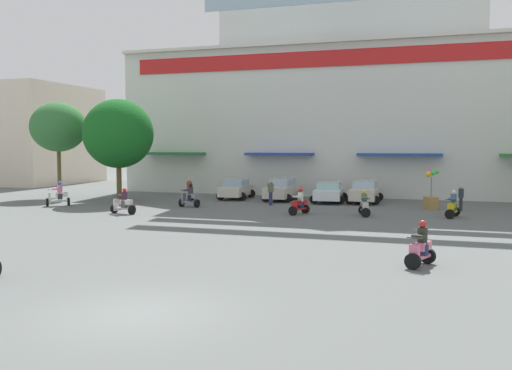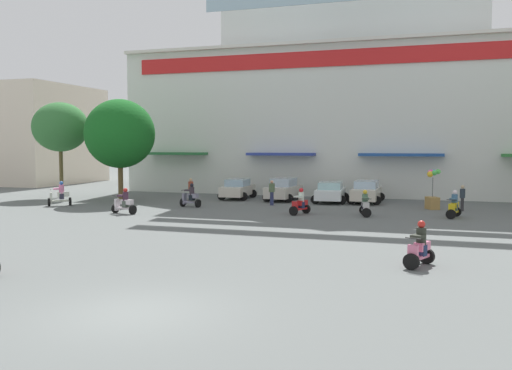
% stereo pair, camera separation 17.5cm
% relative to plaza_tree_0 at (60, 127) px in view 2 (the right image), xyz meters
% --- Properties ---
extents(ground_plane, '(128.00, 128.00, 0.00)m').
position_rel_plaza_tree_0_xyz_m(ground_plane, '(20.12, -10.68, -5.26)').
color(ground_plane, '#5B605E').
extents(colonial_building, '(36.30, 16.36, 23.23)m').
position_rel_plaza_tree_0_xyz_m(colonial_building, '(20.12, 12.27, 4.47)').
color(colonial_building, silver).
rests_on(colonial_building, ground).
extents(flank_building_left, '(11.76, 11.91, 9.92)m').
position_rel_plaza_tree_0_xyz_m(flank_building_left, '(-13.75, 12.58, -0.29)').
color(flank_building_left, beige).
rests_on(flank_building_left, ground).
extents(plaza_tree_0, '(4.29, 3.73, 7.11)m').
position_rel_plaza_tree_0_xyz_m(plaza_tree_0, '(0.00, 0.00, 0.00)').
color(plaza_tree_0, brown).
rests_on(plaza_tree_0, ground).
extents(plaza_tree_2, '(4.85, 4.78, 7.09)m').
position_rel_plaza_tree_0_xyz_m(plaza_tree_2, '(5.91, -1.31, -0.55)').
color(plaza_tree_2, brown).
rests_on(plaza_tree_2, ground).
extents(parked_car_0, '(2.33, 3.97, 1.45)m').
position_rel_plaza_tree_0_xyz_m(parked_car_0, '(13.03, 2.95, -4.52)').
color(parked_car_0, beige).
rests_on(parked_car_0, ground).
extents(parked_car_1, '(2.38, 4.08, 1.60)m').
position_rel_plaza_tree_0_xyz_m(parked_car_1, '(16.56, 2.76, -4.46)').
color(parked_car_1, beige).
rests_on(parked_car_1, ground).
extents(parked_car_2, '(2.55, 4.12, 1.40)m').
position_rel_plaza_tree_0_xyz_m(parked_car_2, '(19.94, 2.55, -4.54)').
color(parked_car_2, white).
rests_on(parked_car_2, ground).
extents(parked_car_3, '(2.28, 4.32, 1.50)m').
position_rel_plaza_tree_0_xyz_m(parked_car_3, '(22.30, 3.13, -4.49)').
color(parked_car_3, beige).
rests_on(parked_car_3, ground).
extents(scooter_rider_0, '(0.83, 1.47, 1.45)m').
position_rel_plaza_tree_0_xyz_m(scooter_rider_0, '(23.10, -4.10, -4.66)').
color(scooter_rider_0, black).
rests_on(scooter_rider_0, ground).
extents(scooter_rider_2, '(0.85, 1.49, 1.50)m').
position_rel_plaza_tree_0_xyz_m(scooter_rider_2, '(27.75, -3.36, -4.64)').
color(scooter_rider_2, black).
rests_on(scooter_rider_2, ground).
extents(scooter_rider_4, '(1.57, 0.83, 1.49)m').
position_rel_plaza_tree_0_xyz_m(scooter_rider_4, '(9.86, -7.32, -4.64)').
color(scooter_rider_4, black).
rests_on(scooter_rider_4, ground).
extents(scooter_rider_5, '(1.43, 1.33, 1.59)m').
position_rel_plaza_tree_0_xyz_m(scooter_rider_5, '(3.67, -4.97, -4.60)').
color(scooter_rider_5, black).
rests_on(scooter_rider_5, ground).
extents(scooter_rider_6, '(0.99, 1.50, 1.50)m').
position_rel_plaza_tree_0_xyz_m(scooter_rider_6, '(19.52, -4.51, -4.65)').
color(scooter_rider_6, black).
rests_on(scooter_rider_6, ground).
extents(scooter_rider_7, '(0.98, 1.41, 1.50)m').
position_rel_plaza_tree_0_xyz_m(scooter_rider_7, '(26.33, -16.44, -4.65)').
color(scooter_rider_7, black).
rests_on(scooter_rider_7, ground).
extents(scooter_rider_8, '(1.40, 0.78, 1.52)m').
position_rel_plaza_tree_0_xyz_m(scooter_rider_8, '(12.03, -3.03, -4.62)').
color(scooter_rider_8, black).
rests_on(scooter_rider_8, ground).
extents(pedestrian_0, '(0.54, 0.54, 1.63)m').
position_rel_plaza_tree_0_xyz_m(pedestrian_0, '(16.62, -0.41, -4.34)').
color(pedestrian_0, navy).
rests_on(pedestrian_0, ground).
extents(pedestrian_2, '(0.34, 0.34, 1.55)m').
position_rel_plaza_tree_0_xyz_m(pedestrian_2, '(28.32, 0.09, -4.36)').
color(pedestrian_2, '#2A292C').
rests_on(pedestrian_2, ground).
extents(pedestrian_3, '(0.36, 0.36, 1.59)m').
position_rel_plaza_tree_0_xyz_m(pedestrian_3, '(10.35, 0.64, -4.35)').
color(pedestrian_3, slate).
rests_on(pedestrian_3, ground).
extents(balloon_vendor_cart, '(0.92, 1.07, 2.46)m').
position_rel_plaza_tree_0_xyz_m(balloon_vendor_cart, '(26.61, 0.52, -4.26)').
color(balloon_vendor_cart, '#9F7A41').
rests_on(balloon_vendor_cart, ground).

